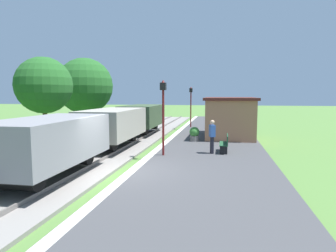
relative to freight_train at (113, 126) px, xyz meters
name	(u,v)px	position (x,y,z in m)	size (l,w,h in m)	color
ground_plane	(122,176)	(2.40, -5.42, -1.40)	(160.00, 160.00, 0.00)	#517A38
platform_slab	(203,177)	(5.60, -5.42, -1.27)	(6.00, 60.00, 0.25)	#424244
platform_edge_stripe	(132,171)	(2.80, -5.42, -1.14)	(0.36, 60.00, 0.01)	silver
track_ballast	(66,172)	(0.00, -5.42, -1.34)	(3.80, 60.00, 0.12)	gray
rail_near	(83,170)	(0.72, -5.42, -1.21)	(0.07, 60.00, 0.14)	slate
rail_far	(50,168)	(-0.72, -5.42, -1.21)	(0.07, 60.00, 0.14)	slate
freight_train	(113,126)	(0.00, 0.00, 0.00)	(2.50, 19.40, 2.12)	gray
station_hut	(230,117)	(6.80, 5.23, 0.26)	(3.50, 5.80, 2.78)	#9E6B4C
bench_near_hut	(225,143)	(6.44, -0.86, -0.68)	(0.42, 1.50, 0.91)	#1E4C2D
person_waiting	(212,135)	(5.78, -1.32, -0.21)	(0.35, 0.44, 1.71)	black
potted_planter	(194,134)	(4.53, 2.57, -0.67)	(0.64, 0.64, 0.92)	slate
lamp_post_near	(163,104)	(3.43, -2.21, 1.41)	(0.28, 0.28, 3.70)	#591414
lamp_post_far	(191,99)	(3.43, 10.84, 1.41)	(0.28, 0.28, 3.70)	#591414
tree_trackside_far	(44,85)	(-4.78, 0.69, 2.41)	(3.54, 3.54, 5.58)	#4C3823
tree_field_left	(85,86)	(-5.24, 7.38, 2.55)	(4.71, 4.71, 6.31)	#4C3823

